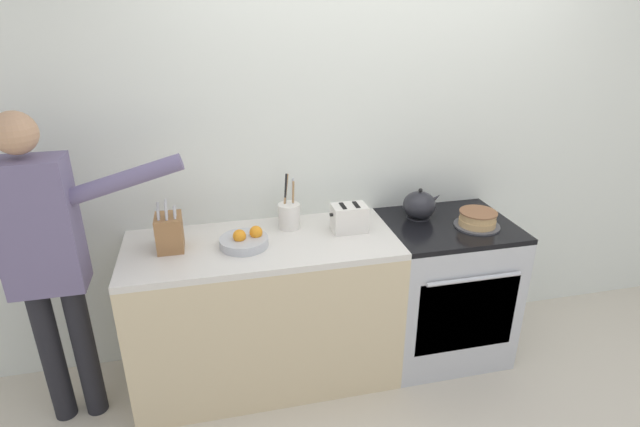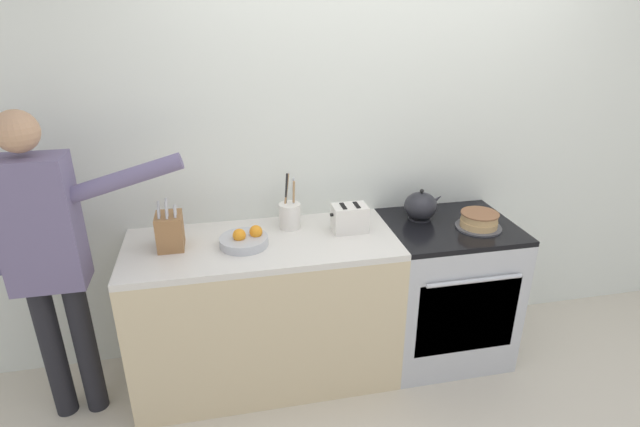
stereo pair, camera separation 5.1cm
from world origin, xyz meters
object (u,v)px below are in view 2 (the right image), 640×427
(stove_range, at_px, (444,289))
(knife_block, at_px, (170,231))
(utensil_crock, at_px, (290,215))
(toaster, at_px, (350,218))
(person_baker, at_px, (47,249))
(layer_cake, at_px, (479,221))
(tea_kettle, at_px, (421,206))
(fruit_bowl, at_px, (245,240))

(stove_range, xyz_separation_m, knife_block, (-1.58, 0.03, 0.54))
(utensil_crock, bearing_deg, toaster, -19.19)
(stove_range, bearing_deg, person_baker, -177.81)
(layer_cake, distance_m, knife_block, 1.71)
(tea_kettle, bearing_deg, stove_range, -38.27)
(tea_kettle, distance_m, toaster, 0.46)
(stove_range, bearing_deg, fruit_bowl, -178.90)
(toaster, bearing_deg, tea_kettle, 9.27)
(toaster, height_order, person_baker, person_baker)
(fruit_bowl, relative_size, person_baker, 0.16)
(tea_kettle, height_order, utensil_crock, utensil_crock)
(layer_cake, height_order, toaster, toaster)
(stove_range, relative_size, fruit_bowl, 3.42)
(knife_block, height_order, toaster, knife_block)
(fruit_bowl, height_order, toaster, toaster)
(knife_block, bearing_deg, tea_kettle, 3.37)
(layer_cake, relative_size, toaster, 1.26)
(utensil_crock, height_order, person_baker, person_baker)
(utensil_crock, bearing_deg, layer_cake, -12.24)
(layer_cake, distance_m, toaster, 0.74)
(stove_range, xyz_separation_m, layer_cake, (0.13, -0.08, 0.49))
(tea_kettle, xyz_separation_m, fruit_bowl, (-1.05, -0.14, -0.05))
(stove_range, bearing_deg, toaster, 176.14)
(stove_range, height_order, fruit_bowl, fruit_bowl)
(utensil_crock, relative_size, toaster, 1.52)
(utensil_crock, bearing_deg, fruit_bowl, -146.92)
(person_baker, bearing_deg, knife_block, 7.84)
(stove_range, xyz_separation_m, tea_kettle, (-0.15, 0.12, 0.52))
(layer_cake, height_order, fruit_bowl, fruit_bowl)
(layer_cake, bearing_deg, stove_range, 149.73)
(toaster, bearing_deg, fruit_bowl, -173.87)
(toaster, bearing_deg, layer_cake, -9.05)
(stove_range, bearing_deg, layer_cake, -30.27)
(fruit_bowl, bearing_deg, toaster, 6.13)
(tea_kettle, bearing_deg, fruit_bowl, -172.50)
(utensil_crock, height_order, toaster, utensil_crock)
(layer_cake, height_order, knife_block, knife_block)
(person_baker, bearing_deg, utensil_crock, 7.43)
(knife_block, xyz_separation_m, person_baker, (-0.56, -0.11, 0.01))
(utensil_crock, xyz_separation_m, toaster, (0.32, -0.11, -0.00))
(fruit_bowl, height_order, person_baker, person_baker)
(layer_cake, relative_size, fruit_bowl, 1.01)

